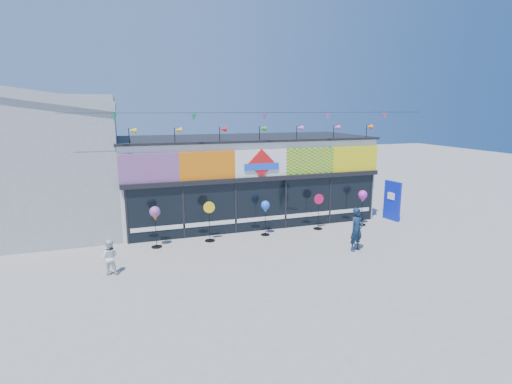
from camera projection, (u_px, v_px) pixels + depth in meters
name	position (u px, v px, depth m)	size (l,w,h in m)	color
ground	(291.00, 256.00, 15.11)	(80.00, 80.00, 0.00)	gray
kite_shop	(244.00, 177.00, 20.20)	(16.00, 5.70, 5.31)	silver
neighbour_building	(23.00, 160.00, 17.80)	(8.18, 7.20, 6.87)	#9DA0A2
blue_sign	(392.00, 201.00, 19.82)	(0.30, 0.99, 1.95)	#0C21BC
spinner_0	(155.00, 215.00, 15.76)	(0.43, 0.43, 1.69)	black
spinner_1	(209.00, 220.00, 16.61)	(0.48, 0.43, 1.70)	black
spinner_2	(265.00, 208.00, 17.33)	(0.39, 0.39, 1.55)	black
spinner_3	(318.00, 211.00, 18.29)	(0.46, 0.42, 1.65)	black
spinner_4	(363.00, 197.00, 18.83)	(0.43, 0.43, 1.69)	black
adult_man	(357.00, 229.00, 15.50)	(0.63, 0.41, 1.72)	#13253C
child	(110.00, 257.00, 13.31)	(0.59, 0.34, 1.21)	white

